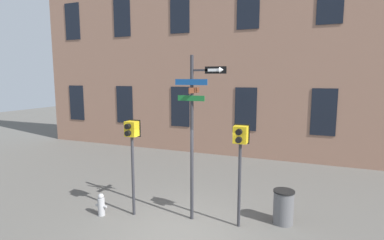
{
  "coord_description": "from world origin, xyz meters",
  "views": [
    {
      "loc": [
        2.89,
        -6.44,
        3.84
      ],
      "look_at": [
        0.0,
        0.81,
        2.75
      ],
      "focal_mm": 28.0,
      "sensor_mm": 36.0,
      "label": 1
    }
  ],
  "objects_px": {
    "street_sign_pole": "(195,125)",
    "fire_hydrant": "(101,205)",
    "pedestrian_signal_left": "(132,141)",
    "pedestrian_signal_right": "(240,146)",
    "trash_bin": "(283,207)"
  },
  "relations": [
    {
      "from": "street_sign_pole",
      "to": "fire_hydrant",
      "type": "xyz_separation_m",
      "value": [
        -2.53,
        -0.75,
        -2.31
      ]
    },
    {
      "from": "street_sign_pole",
      "to": "pedestrian_signal_left",
      "type": "xyz_separation_m",
      "value": [
        -1.7,
        -0.37,
        -0.49
      ]
    },
    {
      "from": "street_sign_pole",
      "to": "fire_hydrant",
      "type": "height_order",
      "value": "street_sign_pole"
    },
    {
      "from": "street_sign_pole",
      "to": "pedestrian_signal_left",
      "type": "bearing_deg",
      "value": -167.8
    },
    {
      "from": "street_sign_pole",
      "to": "pedestrian_signal_right",
      "type": "distance_m",
      "value": 1.31
    },
    {
      "from": "fire_hydrant",
      "to": "trash_bin",
      "type": "height_order",
      "value": "trash_bin"
    },
    {
      "from": "street_sign_pole",
      "to": "fire_hydrant",
      "type": "bearing_deg",
      "value": -163.57
    },
    {
      "from": "street_sign_pole",
      "to": "pedestrian_signal_left",
      "type": "height_order",
      "value": "street_sign_pole"
    },
    {
      "from": "fire_hydrant",
      "to": "trash_bin",
      "type": "bearing_deg",
      "value": 16.46
    },
    {
      "from": "pedestrian_signal_right",
      "to": "fire_hydrant",
      "type": "xyz_separation_m",
      "value": [
        -3.74,
        -0.81,
        -1.83
      ]
    },
    {
      "from": "pedestrian_signal_left",
      "to": "pedestrian_signal_right",
      "type": "height_order",
      "value": "pedestrian_signal_left"
    },
    {
      "from": "pedestrian_signal_left",
      "to": "fire_hydrant",
      "type": "xyz_separation_m",
      "value": [
        -0.82,
        -0.38,
        -1.83
      ]
    },
    {
      "from": "street_sign_pole",
      "to": "trash_bin",
      "type": "height_order",
      "value": "street_sign_pole"
    },
    {
      "from": "street_sign_pole",
      "to": "trash_bin",
      "type": "bearing_deg",
      "value": 16.49
    },
    {
      "from": "street_sign_pole",
      "to": "pedestrian_signal_right",
      "type": "xyz_separation_m",
      "value": [
        1.21,
        0.07,
        -0.48
      ]
    }
  ]
}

